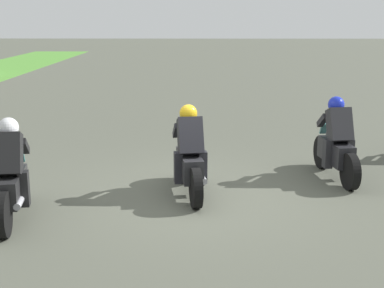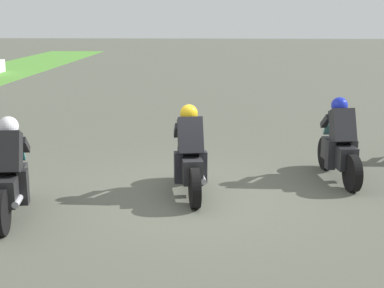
% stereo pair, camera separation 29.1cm
% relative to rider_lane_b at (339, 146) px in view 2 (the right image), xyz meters
% --- Properties ---
extents(ground_plane, '(120.00, 120.00, 0.00)m').
position_rel_rider_lane_b_xyz_m(ground_plane, '(-1.06, 2.61, -0.62)').
color(ground_plane, '#505346').
extents(rider_lane_b, '(2.04, 0.58, 1.51)m').
position_rel_rider_lane_b_xyz_m(rider_lane_b, '(0.00, 0.00, 0.00)').
color(rider_lane_b, black).
rests_on(rider_lane_b, ground_plane).
extents(rider_lane_c, '(2.04, 0.60, 1.51)m').
position_rel_rider_lane_b_xyz_m(rider_lane_c, '(-0.96, 2.68, 0.00)').
color(rider_lane_c, black).
rests_on(rider_lane_c, ground_plane).
extents(rider_lane_d, '(2.04, 0.60, 1.51)m').
position_rel_rider_lane_b_xyz_m(rider_lane_d, '(-2.17, 5.27, 0.00)').
color(rider_lane_d, black).
rests_on(rider_lane_d, ground_plane).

